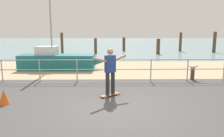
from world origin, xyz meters
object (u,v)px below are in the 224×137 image
(traffic_cone, at_px, (4,97))
(seagull, at_px, (193,67))
(sailboat, at_px, (60,61))
(skateboard, at_px, (110,95))
(skateboarder, at_px, (110,69))
(bollard_short, at_px, (192,74))

(traffic_cone, bearing_deg, seagull, 24.50)
(sailboat, height_order, traffic_cone, sailboat)
(sailboat, bearing_deg, seagull, -23.31)
(skateboard, relative_size, traffic_cone, 1.51)
(skateboarder, distance_m, seagull, 4.71)
(skateboarder, bearing_deg, traffic_cone, -166.57)
(bollard_short, xyz_separation_m, traffic_cone, (-7.31, -3.35, -0.03))
(skateboard, distance_m, seagull, 4.73)
(sailboat, distance_m, seagull, 7.51)
(sailboat, distance_m, traffic_cone, 6.33)
(skateboarder, bearing_deg, skateboard, 100.62)
(skateboard, xyz_separation_m, bollard_short, (3.94, 2.54, 0.22))
(bollard_short, height_order, traffic_cone, bollard_short)
(seagull, distance_m, traffic_cone, 8.06)
(sailboat, relative_size, seagull, 12.35)
(skateboard, xyz_separation_m, seagull, (3.95, 2.53, 0.58))
(bollard_short, xyz_separation_m, seagull, (0.01, -0.01, 0.36))
(traffic_cone, bearing_deg, bollard_short, 24.60)
(skateboarder, xyz_separation_m, traffic_cone, (-3.37, -0.80, -0.77))
(seagull, bearing_deg, traffic_cone, -155.50)
(sailboat, xyz_separation_m, traffic_cone, (-0.43, -6.31, -0.27))
(seagull, relative_size, traffic_cone, 0.87)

